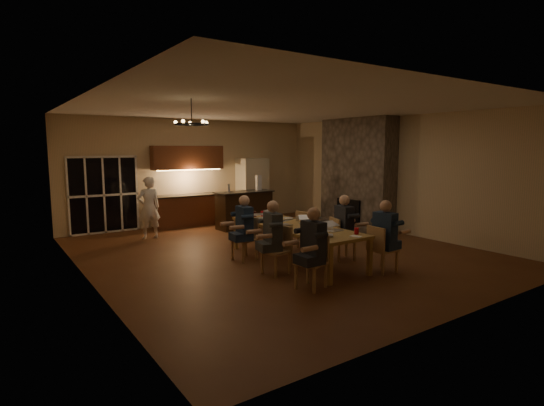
{
  "coord_description": "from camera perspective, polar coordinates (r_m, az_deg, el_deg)",
  "views": [
    {
      "loc": [
        -5.44,
        -7.67,
        2.34
      ],
      "look_at": [
        0.04,
        0.3,
        1.08
      ],
      "focal_mm": 28.0,
      "sensor_mm": 36.0,
      "label": 1
    }
  ],
  "objects": [
    {
      "name": "laptop_c",
      "position": [
        8.75,
        1.57,
        -2.29
      ],
      "size": [
        0.36,
        0.32,
        0.23
      ],
      "primitive_type": null,
      "rotation": [
        0.0,
        0.0,
        3.28
      ],
      "color": "silver",
      "rests_on": "dining_table"
    },
    {
      "name": "bar_island",
      "position": [
        12.46,
        -3.75,
        -0.9
      ],
      "size": [
        1.76,
        0.76,
        1.08
      ],
      "primitive_type": "cube",
      "rotation": [
        0.0,
        0.0,
        0.04
      ],
      "color": "black",
      "rests_on": "ground"
    },
    {
      "name": "french_doors",
      "position": [
        12.51,
        -21.68,
        0.98
      ],
      "size": [
        1.86,
        0.08,
        2.1
      ],
      "primitive_type": "cube",
      "color": "black",
      "rests_on": "ground"
    },
    {
      "name": "can_right",
      "position": [
        9.28,
        3.44,
        -2.07
      ],
      "size": [
        0.07,
        0.07,
        0.12
      ],
      "primitive_type": "cylinder",
      "color": "#B2B2B7",
      "rests_on": "dining_table"
    },
    {
      "name": "chandelier",
      "position": [
        7.73,
        -10.74,
        10.34
      ],
      "size": [
        0.6,
        0.6,
        0.03
      ],
      "primitive_type": "torus",
      "color": "black",
      "rests_on": "ceiling"
    },
    {
      "name": "redcup_mid",
      "position": [
        8.89,
        -0.37,
        -2.48
      ],
      "size": [
        0.08,
        0.08,
        0.12
      ],
      "primitive_type": "cylinder",
      "color": "#B50C19",
      "rests_on": "dining_table"
    },
    {
      "name": "notepad",
      "position": [
        7.81,
        11.2,
        -4.42
      ],
      "size": [
        0.18,
        0.22,
        0.01
      ],
      "primitive_type": "cube",
      "rotation": [
        0.0,
        0.0,
        0.26
      ],
      "color": "white",
      "rests_on": "dining_table"
    },
    {
      "name": "person_right_near",
      "position": [
        8.22,
        14.9,
        -4.4
      ],
      "size": [
        0.64,
        0.64,
        1.38
      ],
      "primitive_type": null,
      "rotation": [
        0.0,
        0.0,
        1.65
      ],
      "color": "#1E2F4C",
      "rests_on": "ground"
    },
    {
      "name": "laptop_f",
      "position": [
        9.76,
        0.34,
        -1.27
      ],
      "size": [
        0.41,
        0.39,
        0.23
      ],
      "primitive_type": null,
      "rotation": [
        0.0,
        0.0,
        0.44
      ],
      "color": "silver",
      "rests_on": "dining_table"
    },
    {
      "name": "standing_person",
      "position": [
        11.39,
        -16.23,
        -0.6
      ],
      "size": [
        0.6,
        0.4,
        1.62
      ],
      "primitive_type": "imported",
      "rotation": [
        0.0,
        0.0,
        3.12
      ],
      "color": "white",
      "rests_on": "ground"
    },
    {
      "name": "ceiling",
      "position": [
        9.44,
        0.86,
        12.78
      ],
      "size": [
        8.0,
        9.0,
        0.04
      ],
      "primitive_type": "cube",
      "color": "white",
      "rests_on": "back_wall"
    },
    {
      "name": "left_wall",
      "position": [
        7.83,
        -23.92,
        1.37
      ],
      "size": [
        0.04,
        9.0,
        3.2
      ],
      "primitive_type": "cube",
      "color": "#C6B48C",
      "rests_on": "ground"
    },
    {
      "name": "back_wall",
      "position": [
        13.36,
        -10.47,
        4.13
      ],
      "size": [
        8.0,
        0.04,
        3.2
      ],
      "primitive_type": "cube",
      "color": "#C6B48C",
      "rests_on": "ground"
    },
    {
      "name": "laptop_a",
      "position": [
        7.8,
        7.05,
        -3.54
      ],
      "size": [
        0.42,
        0.42,
        0.23
      ],
      "primitive_type": null,
      "rotation": [
        0.0,
        0.0,
        2.47
      ],
      "color": "silver",
      "rests_on": "dining_table"
    },
    {
      "name": "can_silver",
      "position": [
        8.19,
        6.47,
        -3.38
      ],
      "size": [
        0.07,
        0.07,
        0.12
      ],
      "primitive_type": "cylinder",
      "color": "#B2B2B7",
      "rests_on": "dining_table"
    },
    {
      "name": "refrigerator",
      "position": [
        13.97,
        -2.66,
        1.91
      ],
      "size": [
        0.9,
        0.68,
        2.0
      ],
      "primitive_type": "cube",
      "color": "beige",
      "rests_on": "ground"
    },
    {
      "name": "bar_bottle",
      "position": [
        12.15,
        -5.81,
        2.01
      ],
      "size": [
        0.07,
        0.07,
        0.24
      ],
      "primitive_type": "cylinder",
      "color": "#99999E",
      "rests_on": "bar_island"
    },
    {
      "name": "chair_right_mid",
      "position": [
        9.07,
        9.52,
        -4.73
      ],
      "size": [
        0.55,
        0.55,
        0.89
      ],
      "primitive_type": null,
      "rotation": [
        0.0,
        0.0,
        1.28
      ],
      "color": "#A77F53",
      "rests_on": "ground"
    },
    {
      "name": "mug_back",
      "position": [
        9.18,
        -1.4,
        -2.23
      ],
      "size": [
        0.08,
        0.08,
        0.1
      ],
      "primitive_type": "cylinder",
      "color": "white",
      "rests_on": "dining_table"
    },
    {
      "name": "person_left_near",
      "position": [
        7.03,
        5.56,
        -6.17
      ],
      "size": [
        0.6,
        0.6,
        1.38
      ],
      "primitive_type": null,
      "rotation": [
        0.0,
        0.0,
        -1.57
      ],
      "color": "#25272F",
      "rests_on": "ground"
    },
    {
      "name": "laptop_b",
      "position": [
        8.26,
        8.38,
        -2.95
      ],
      "size": [
        0.34,
        0.3,
        0.23
      ],
      "primitive_type": null,
      "rotation": [
        0.0,
        0.0,
        0.08
      ],
      "color": "silver",
      "rests_on": "dining_table"
    },
    {
      "name": "bar_blender",
      "position": [
        12.71,
        -1.83,
        2.75
      ],
      "size": [
        0.16,
        0.16,
        0.45
      ],
      "primitive_type": "cube",
      "rotation": [
        0.0,
        0.0,
        -0.12
      ],
      "color": "silver",
      "rests_on": "bar_island"
    },
    {
      "name": "kitchenette",
      "position": [
        12.98,
        -11.06,
        2.25
      ],
      "size": [
        2.24,
        0.68,
        2.4
      ],
      "primitive_type": null,
      "color": "brown",
      "rests_on": "ground"
    },
    {
      "name": "laptop_e",
      "position": [
        9.53,
        -2.07,
        -1.49
      ],
      "size": [
        0.4,
        0.37,
        0.23
      ],
      "primitive_type": null,
      "rotation": [
        0.0,
        0.0,
        2.8
      ],
      "color": "silver",
      "rests_on": "dining_table"
    },
    {
      "name": "person_left_far",
      "position": [
        8.76,
        -3.72,
        -3.44
      ],
      "size": [
        0.66,
        0.66,
        1.38
      ],
      "primitive_type": null,
      "rotation": [
        0.0,
        0.0,
        -1.67
      ],
      "color": "#1E2F4C",
      "rests_on": "ground"
    },
    {
      "name": "chair_left_mid",
      "position": [
        7.91,
        0.53,
        -6.43
      ],
      "size": [
        0.51,
        0.51,
        0.89
      ],
      "primitive_type": null,
      "rotation": [
        0.0,
        0.0,
        -1.4
      ],
      "color": "#A77F53",
      "rests_on": "ground"
    },
    {
      "name": "chair_right_far",
      "position": [
        9.93,
        4.95,
        -3.6
      ],
      "size": [
        0.48,
        0.48,
        0.89
      ],
      "primitive_type": null,
      "rotation": [
        0.0,
        0.0,
        1.66
      ],
      "color": "#A77F53",
      "rests_on": "ground"
    },
    {
      "name": "laptop_d",
      "position": [
        8.94,
        4.7,
        -2.1
      ],
      "size": [
        0.42,
        0.41,
        0.23
      ],
      "primitive_type": null,
      "rotation": [
        0.0,
        0.0,
        -0.55
      ],
      "color": "silver",
      "rests_on": "dining_table"
    },
    {
      "name": "plate_far",
      "position": [
        9.59,
        2.15,
        -2.07
      ],
      "size": [
        0.23,
        0.23,
        0.02
      ],
      "primitive_type": "cylinder",
      "color": "white",
      "rests_on": "dining_table"
    },
    {
      "name": "dining_table",
      "position": [
        8.86,
        3.11,
        -5.39
      ],
      "size": [
        1.1,
        3.34,
        0.75
      ],
      "primitive_type": "cube",
      "color": "tan",
      "rests_on": "ground"
    },
    {
      "name": "redcup_near",
      "position": [
        8.02,
        11.3,
        -3.72
      ],
      "size": [
        0.08,
        0.08,
        0.12
      ],
      "primitive_type": "cylinder",
      "color": "#B50C19",
      "rests_on": "dining_table"
    },
    {
      "name": "mug_mid",
      "position": [
        9.3,
        1.18,
        -2.1
      ],
      "size": [
        0.08,
        0.08,
        0.1
      ],
      "primitive_type": "cylinder",
      "color": "white",
      "rests_on": "dining_table"
    },
    {
      "name": "right_wall",
      "position": [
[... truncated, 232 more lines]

